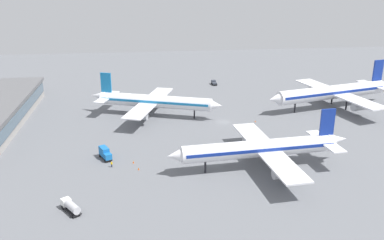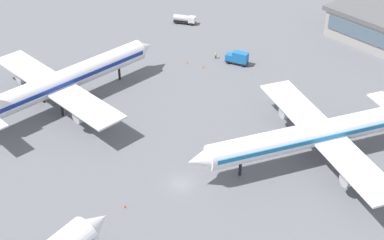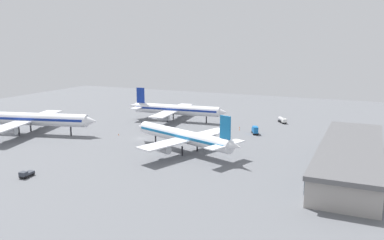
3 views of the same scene
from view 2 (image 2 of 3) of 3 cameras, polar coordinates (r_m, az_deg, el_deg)
name	(u,v)px [view 2 (image 2 of 3)]	position (r m, az deg, el deg)	size (l,w,h in m)	color
ground	(182,184)	(96.14, -1.13, -6.80)	(288.00, 288.00, 0.00)	slate
airplane_taxiing	(317,134)	(101.39, 13.16, -1.43)	(39.79, 48.34, 15.24)	white
airplane_distant	(61,82)	(118.34, -13.79, 4.00)	(40.91, 50.85, 15.47)	white
fuel_truck	(184,19)	(155.98, -0.81, 10.72)	(6.27, 5.12, 2.50)	black
catering_truck	(238,58)	(133.75, 4.89, 6.61)	(5.88, 4.08, 3.30)	black
ground_crew_worker	(216,55)	(136.53, 2.56, 6.90)	(0.53, 0.53, 1.67)	#1E2338
safety_cone_near_gate	(187,62)	(134.30, -0.52, 6.19)	(0.44, 0.44, 0.60)	#EA590C
safety_cone_mid_apron	(125,206)	(92.04, -7.21, -9.10)	(0.44, 0.44, 0.60)	#EA590C
safety_cone_far_side	(203,67)	(132.13, 1.18, 5.69)	(0.44, 0.44, 0.60)	#EA590C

